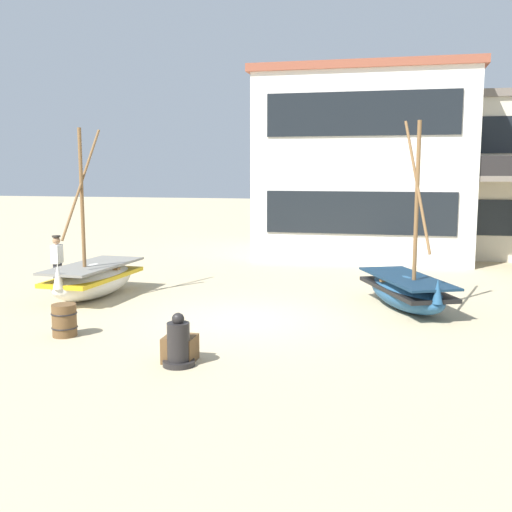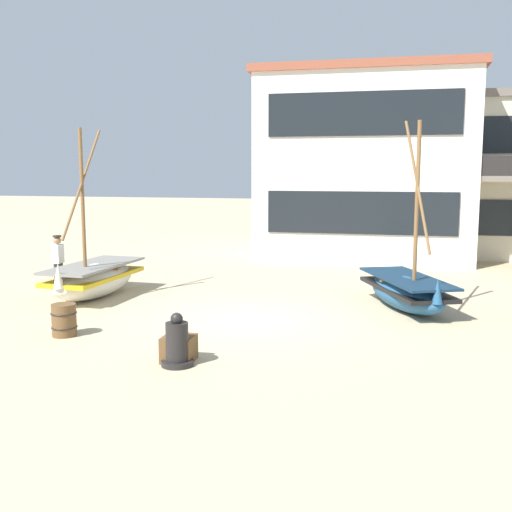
% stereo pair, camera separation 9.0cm
% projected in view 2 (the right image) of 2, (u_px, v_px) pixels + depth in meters
% --- Properties ---
extents(ground_plane, '(120.00, 120.00, 0.00)m').
position_uv_depth(ground_plane, '(246.00, 320.00, 14.62)').
color(ground_plane, tan).
extents(fishing_boat_near_left, '(2.57, 3.74, 4.78)m').
position_uv_depth(fishing_boat_near_left, '(407.00, 290.00, 15.67)').
color(fishing_boat_near_left, '#23517A').
rests_on(fishing_boat_near_left, ground).
extents(fishing_boat_centre_large, '(1.58, 3.62, 4.66)m').
position_uv_depth(fishing_boat_centre_large, '(94.00, 278.00, 17.14)').
color(fishing_boat_centre_large, silver).
rests_on(fishing_boat_centre_large, ground).
extents(fisherman_by_hull, '(0.26, 0.37, 1.68)m').
position_uv_depth(fisherman_by_hull, '(58.00, 265.00, 17.67)').
color(fisherman_by_hull, '#33333D').
rests_on(fisherman_by_hull, ground).
extents(capstan_winch, '(0.59, 0.59, 0.99)m').
position_uv_depth(capstan_winch, '(177.00, 344.00, 11.14)').
color(capstan_winch, black).
rests_on(capstan_winch, ground).
extents(wooden_barrel, '(0.56, 0.56, 0.70)m').
position_uv_depth(wooden_barrel, '(64.00, 320.00, 13.15)').
color(wooden_barrel, brown).
rests_on(wooden_barrel, ground).
extents(cargo_crate, '(0.59, 0.59, 0.48)m').
position_uv_depth(cargo_crate, '(179.00, 349.00, 11.43)').
color(cargo_crate, brown).
rests_on(cargo_crate, ground).
extents(harbor_building_main, '(8.62, 6.68, 7.47)m').
position_uv_depth(harbor_building_main, '(367.00, 165.00, 25.41)').
color(harbor_building_main, white).
rests_on(harbor_building_main, ground).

